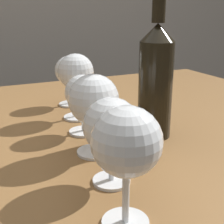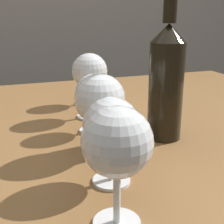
% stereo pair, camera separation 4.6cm
% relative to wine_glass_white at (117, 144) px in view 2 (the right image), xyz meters
% --- Properties ---
extents(dining_table, '(1.42, 0.96, 0.77)m').
position_rel_wine_glass_white_xyz_m(dining_table, '(0.03, 0.36, -0.20)').
color(dining_table, brown).
rests_on(dining_table, ground_plane).
extents(wine_glass_white, '(0.08, 0.08, 0.15)m').
position_rel_wine_glass_white_xyz_m(wine_glass_white, '(0.00, 0.00, 0.00)').
color(wine_glass_white, white).
rests_on(wine_glass_white, dining_table).
extents(wine_glass_chardonnay, '(0.09, 0.09, 0.14)m').
position_rel_wine_glass_white_xyz_m(wine_glass_chardonnay, '(0.03, 0.10, -0.02)').
color(wine_glass_chardonnay, white).
rests_on(wine_glass_chardonnay, dining_table).
extents(wine_glass_merlot, '(0.09, 0.09, 0.15)m').
position_rel_wine_glass_white_xyz_m(wine_glass_merlot, '(0.04, 0.21, -0.01)').
color(wine_glass_merlot, white).
rests_on(wine_glass_merlot, dining_table).
extents(wine_glass_pinot, '(0.08, 0.08, 0.13)m').
position_rel_wine_glass_white_xyz_m(wine_glass_pinot, '(0.06, 0.31, -0.02)').
color(wine_glass_pinot, white).
rests_on(wine_glass_pinot, dining_table).
extents(wine_glass_empty, '(0.08, 0.08, 0.16)m').
position_rel_wine_glass_white_xyz_m(wine_glass_empty, '(0.08, 0.41, 0.00)').
color(wine_glass_empty, white).
rests_on(wine_glass_empty, dining_table).
extents(wine_glass_cabernet, '(0.08, 0.08, 0.14)m').
position_rel_wine_glass_white_xyz_m(wine_glass_cabernet, '(0.10, 0.52, -0.02)').
color(wine_glass_cabernet, white).
rests_on(wine_glass_cabernet, dining_table).
extents(wine_bottle, '(0.07, 0.07, 0.30)m').
position_rel_wine_glass_white_xyz_m(wine_bottle, '(0.19, 0.24, 0.01)').
color(wine_bottle, black).
rests_on(wine_bottle, dining_table).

